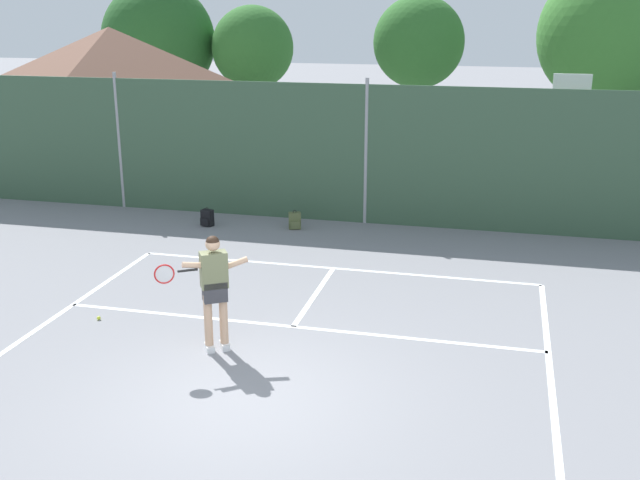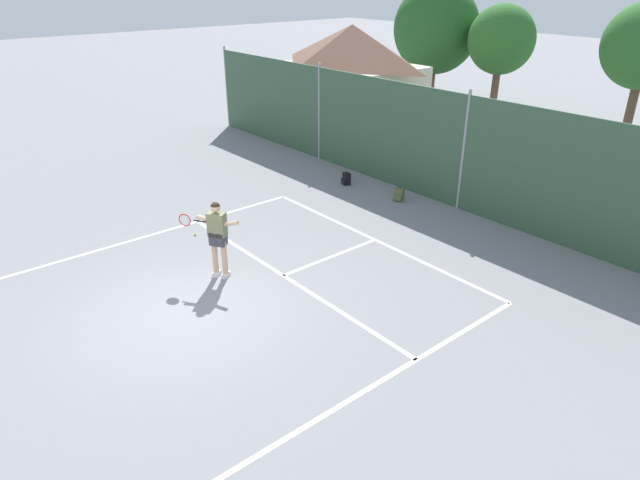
{
  "view_description": "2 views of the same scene",
  "coord_description": "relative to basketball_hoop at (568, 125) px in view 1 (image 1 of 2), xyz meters",
  "views": [
    {
      "loc": [
        3.21,
        -8.75,
        5.15
      ],
      "look_at": [
        0.24,
        3.39,
        1.26
      ],
      "focal_mm": 42.61,
      "sensor_mm": 36.0,
      "label": 1
    },
    {
      "loc": [
        9.28,
        -4.17,
        6.4
      ],
      "look_at": [
        0.89,
        2.86,
        1.14
      ],
      "focal_mm": 31.27,
      "sensor_mm": 36.0,
      "label": 2
    }
  ],
  "objects": [
    {
      "name": "tennis_ball",
      "position": [
        -8.02,
        -8.86,
        -2.28
      ],
      "size": [
        0.07,
        0.07,
        0.07
      ],
      "primitive_type": "sphere",
      "color": "#CCE033",
      "rests_on": "ground"
    },
    {
      "name": "court_markings",
      "position": [
        -4.71,
        -10.19,
        -2.31
      ],
      "size": [
        8.3,
        11.1,
        0.01
      ],
      "color": "white",
      "rests_on": "ground"
    },
    {
      "name": "treeline_backdrop",
      "position": [
        -3.14,
        9.61,
        1.53
      ],
      "size": [
        26.92,
        4.55,
        6.66
      ],
      "color": "brown",
      "rests_on": "ground"
    },
    {
      "name": "ground_plane",
      "position": [
        -4.71,
        -10.83,
        -2.31
      ],
      "size": [
        120.0,
        120.0,
        0.0
      ],
      "primitive_type": "plane",
      "color": "gray"
    },
    {
      "name": "tennis_player",
      "position": [
        -5.64,
        -9.48,
        -1.2
      ],
      "size": [
        1.19,
        0.9,
        1.85
      ],
      "color": "silver",
      "rests_on": "ground"
    },
    {
      "name": "backpack_olive",
      "position": [
        -6.24,
        -2.76,
        -2.12
      ],
      "size": [
        0.33,
        0.32,
        0.46
      ],
      "color": "#566038",
      "rests_on": "ground"
    },
    {
      "name": "backpack_black",
      "position": [
        -8.38,
        -3.02,
        -2.12
      ],
      "size": [
        0.32,
        0.3,
        0.46
      ],
      "color": "black",
      "rests_on": "ground"
    },
    {
      "name": "clubhouse_building",
      "position": [
        -13.1,
        1.51,
        0.03
      ],
      "size": [
        5.77,
        4.39,
        4.52
      ],
      "color": "beige",
      "rests_on": "ground"
    },
    {
      "name": "chainlink_fence",
      "position": [
        -4.71,
        -1.83,
        -0.62
      ],
      "size": [
        26.09,
        0.09,
        3.52
      ],
      "color": "#38563D",
      "rests_on": "ground"
    },
    {
      "name": "basketball_hoop",
      "position": [
        0.0,
        0.0,
        0.0
      ],
      "size": [
        0.9,
        0.67,
        3.55
      ],
      "color": "#9E9EA3",
      "rests_on": "ground"
    }
  ]
}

